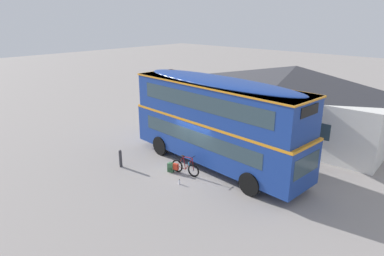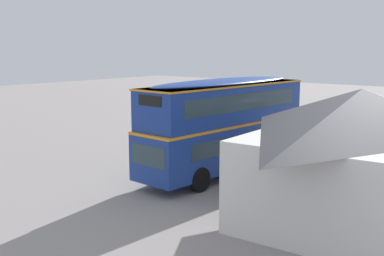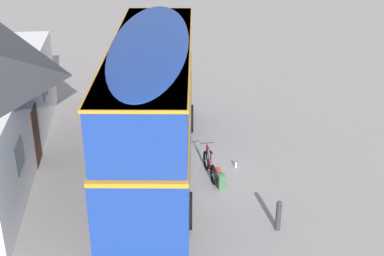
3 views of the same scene
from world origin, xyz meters
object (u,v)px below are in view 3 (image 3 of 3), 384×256
(touring_bicycle, at_px, (211,167))
(kerb_bollard, at_px, (278,215))
(water_bottle_clear_plastic, at_px, (236,164))
(backpack_on_ground, at_px, (221,180))
(double_decker_bus, at_px, (152,101))

(touring_bicycle, relative_size, kerb_bollard, 1.73)
(water_bottle_clear_plastic, bearing_deg, kerb_bollard, -168.69)
(backpack_on_ground, distance_m, kerb_bollard, 2.79)
(touring_bicycle, xyz_separation_m, kerb_bollard, (-3.10, -1.68, 0.13))
(double_decker_bus, bearing_deg, kerb_bollard, -135.02)
(double_decker_bus, distance_m, touring_bicycle, 3.01)
(double_decker_bus, bearing_deg, touring_bicycle, -104.44)
(water_bottle_clear_plastic, xyz_separation_m, kerb_bollard, (-3.70, -0.74, 0.38))
(double_decker_bus, height_order, backpack_on_ground, double_decker_bus)
(touring_bicycle, bearing_deg, kerb_bollard, -151.56)
(touring_bicycle, height_order, backpack_on_ground, touring_bicycle)
(water_bottle_clear_plastic, distance_m, kerb_bollard, 3.79)
(backpack_on_ground, relative_size, kerb_bollard, 0.55)
(backpack_on_ground, height_order, water_bottle_clear_plastic, backpack_on_ground)
(touring_bicycle, bearing_deg, water_bottle_clear_plastic, -57.64)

